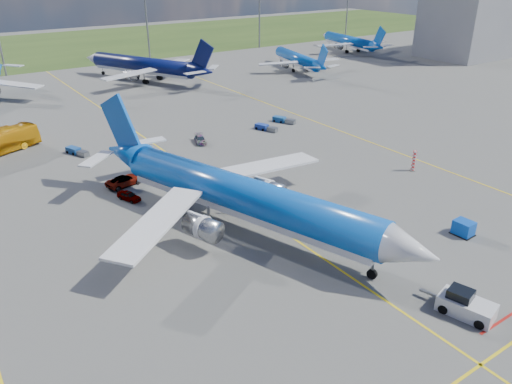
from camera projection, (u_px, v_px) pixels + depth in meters
ground at (309, 249)px, 52.30m from camera, size 400.00×400.00×0.00m
grass_strip at (16, 51)px, 164.32m from camera, size 400.00×80.00×0.01m
taxiway_lines at (188, 166)px, 73.07m from camera, size 60.25×160.00×0.02m
floodlight_masts at (77, 20)px, 134.23m from camera, size 202.20×0.50×22.70m
terminal_building at (486, 11)px, 152.95m from camera, size 42.00×22.00×26.00m
warning_post at (414, 161)px, 70.94m from camera, size 0.50×0.50×3.00m
bg_jet_n at (144, 81)px, 124.26m from camera, size 47.09×51.78×11.02m
bg_jet_ne at (297, 70)px, 136.14m from camera, size 32.32×38.10×8.66m
bg_jet_ene at (348, 51)px, 163.41m from camera, size 32.86×39.74×9.32m
main_airliner at (245, 230)px, 55.94m from camera, size 48.07×55.06×12.13m
pushback_tug at (465, 305)px, 42.44m from camera, size 3.50×6.52×2.17m
uld_container at (464, 228)px, 54.68m from camera, size 1.76×2.14×1.64m
service_car_a at (129, 196)px, 62.63m from camera, size 2.51×3.62×1.14m
service_car_b at (124, 181)px, 66.63m from camera, size 5.43×3.43×1.40m
service_car_c at (200, 140)px, 82.07m from camera, size 2.87×4.34×1.17m
baggage_tug_w at (266, 128)px, 88.20m from camera, size 2.60×4.43×0.97m
baggage_tug_c at (77, 151)px, 77.37m from camera, size 2.69×4.44×0.97m
baggage_tug_e at (283, 120)px, 92.35m from camera, size 2.90×4.46×0.98m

